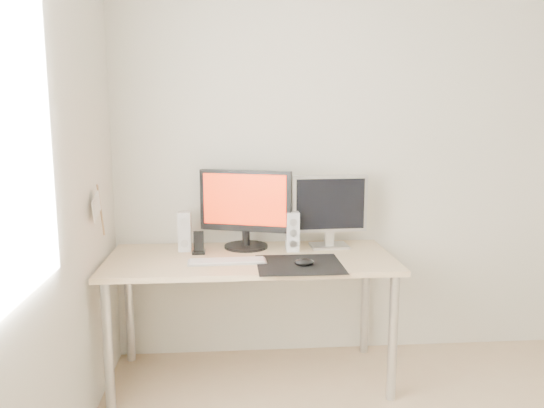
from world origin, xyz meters
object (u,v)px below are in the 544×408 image
second_monitor (330,208)px  mouse (304,262)px  speaker_left (185,231)px  phone_dock (199,247)px  speaker_right (292,231)px  keyboard (227,261)px  desk (251,270)px  main_monitor (245,206)px

second_monitor → mouse: bearing=-117.6°
mouse → speaker_left: (-0.65, 0.38, 0.09)m
second_monitor → speaker_left: (-0.86, -0.02, -0.13)m
second_monitor → speaker_left: 0.87m
second_monitor → phone_dock: 0.80m
speaker_right → keyboard: bearing=-149.3°
mouse → second_monitor: second_monitor is taller
speaker_left → keyboard: (0.25, -0.28, -0.11)m
keyboard → desk: bearing=40.0°
mouse → keyboard: (-0.40, 0.10, -0.01)m
mouse → second_monitor: bearing=62.4°
second_monitor → speaker_right: (-0.23, -0.07, -0.13)m
desk → phone_dock: 0.33m
phone_dock → speaker_left: bearing=136.6°
desk → second_monitor: bearing=21.0°
speaker_right → keyboard: size_ratio=0.54×
mouse → speaker_left: size_ratio=0.45×
desk → keyboard: keyboard is taller
keyboard → speaker_left: bearing=131.5°
second_monitor → keyboard: (-0.61, -0.30, -0.23)m
mouse → speaker_right: bearing=94.0°
desk → main_monitor: size_ratio=2.98×
speaker_right → phone_dock: bearing=-177.2°
desk → speaker_left: speaker_left is taller
desk → main_monitor: 0.39m
speaker_right → phone_dock: (-0.54, -0.03, -0.07)m
second_monitor → phone_dock: (-0.77, -0.10, -0.20)m
speaker_left → keyboard: speaker_left is taller
desk → speaker_right: (0.25, 0.11, 0.19)m
phone_dock → main_monitor: bearing=22.0°
speaker_right → phone_dock: speaker_right is taller
mouse → keyboard: size_ratio=0.24×
second_monitor → phone_dock: second_monitor is taller
mouse → desk: mouse is taller
keyboard → main_monitor: bearing=70.4°
desk → phone_dock: phone_dock is taller
desk → phone_dock: bearing=163.3°
main_monitor → speaker_left: main_monitor is taller
speaker_left → phone_dock: 0.14m
speaker_right → mouse: bearing=-86.0°
second_monitor → speaker_right: bearing=-163.2°
mouse → keyboard: bearing=165.7°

